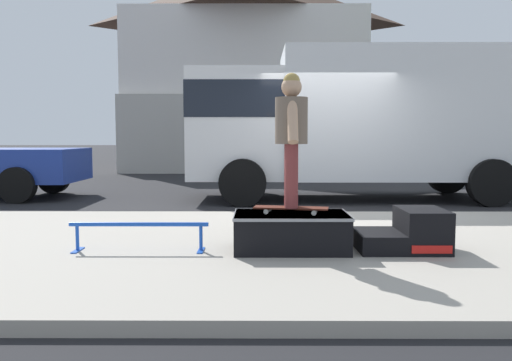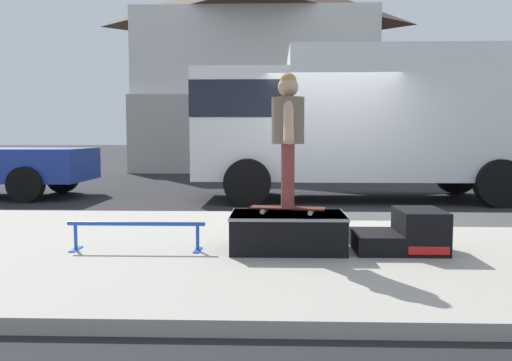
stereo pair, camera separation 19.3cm
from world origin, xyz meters
TOP-DOWN VIEW (x-y plane):
  - ground_plane at (0.00, 0.00)m, footprint 140.00×140.00m
  - sidewalk_slab at (0.00, -3.00)m, footprint 50.00×5.00m
  - skate_box at (-0.96, -3.35)m, footprint 1.20×0.75m
  - kicker_ramp at (0.28, -3.35)m, footprint 0.92×0.68m
  - grind_rail at (-2.56, -3.41)m, footprint 1.46×0.28m
  - skateboard at (-0.97, -3.36)m, footprint 0.80×0.34m
  - skater_kid at (-0.97, -3.36)m, footprint 0.34×0.72m
  - box_truck at (0.71, 2.20)m, footprint 6.91×2.63m
  - house_behind at (-1.83, 13.82)m, footprint 9.54×8.23m

SIDE VIEW (x-z plane):
  - ground_plane at x=0.00m, z-range 0.00..0.00m
  - sidewalk_slab at x=0.00m, z-range 0.00..0.12m
  - kicker_ramp at x=0.28m, z-range 0.08..0.52m
  - skate_box at x=-0.96m, z-range 0.13..0.52m
  - grind_rail at x=-2.56m, z-range 0.20..0.50m
  - skateboard at x=-0.97m, z-range 0.53..0.60m
  - skater_kid at x=-0.97m, z-range 0.70..2.10m
  - box_truck at x=0.71m, z-range 0.18..3.23m
  - house_behind at x=-1.83m, z-range 0.04..8.44m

